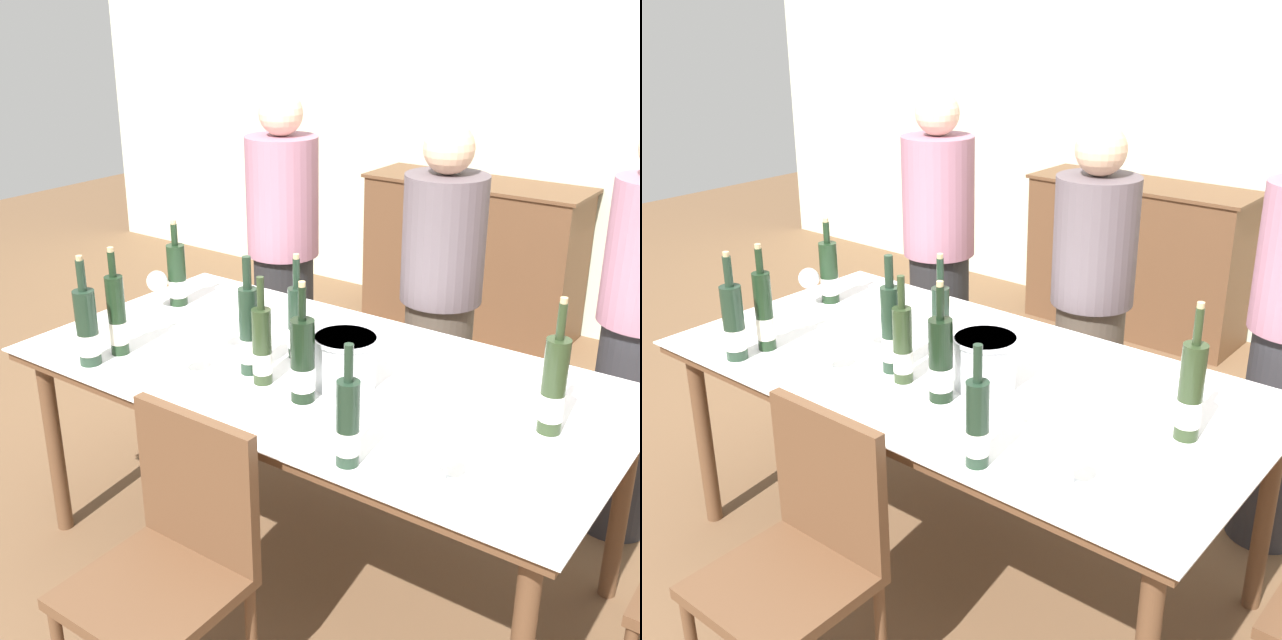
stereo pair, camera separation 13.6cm
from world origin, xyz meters
TOP-DOWN VIEW (x-y plane):
  - ground_plane at (0.00, 0.00)m, footprint 12.00×12.00m
  - back_wall at (0.00, 2.71)m, footprint 8.00×0.10m
  - sideboard_cabinet at (-0.58, 2.42)m, footprint 1.36×0.46m
  - dining_table at (0.00, 0.00)m, footprint 2.05×1.05m
  - ice_bucket at (0.14, -0.05)m, footprint 0.21×0.21m
  - wine_bottle_0 at (-0.65, -0.30)m, footprint 0.06×0.06m
  - wine_bottle_1 at (0.78, 0.05)m, footprint 0.07×0.07m
  - wine_bottle_2 at (-0.10, -0.19)m, footprint 0.06×0.06m
  - wine_bottle_3 at (-0.18, -0.15)m, footprint 0.07×0.07m
  - wine_bottle_4 at (-0.67, -0.42)m, footprint 0.07×0.07m
  - wine_bottle_5 at (0.40, -0.43)m, footprint 0.07×0.07m
  - wine_bottle_6 at (0.08, -0.21)m, footprint 0.08×0.08m
  - wine_bottle_7 at (-0.83, 0.17)m, footprint 0.07×0.07m
  - wine_bottle_8 at (-0.13, 0.04)m, footprint 0.06×0.06m
  - wine_glass_0 at (-0.34, -0.29)m, footprint 0.07×0.07m
  - wine_glass_1 at (0.66, -0.37)m, footprint 0.07×0.07m
  - wine_glass_2 at (-0.85, 0.08)m, footprint 0.08×0.08m
  - wine_glass_3 at (-0.38, -0.06)m, footprint 0.07×0.07m
  - chair_near_front at (0.04, -0.75)m, footprint 0.42×0.42m
  - person_host at (-0.80, 0.82)m, footprint 0.33×0.33m
  - person_guest_left at (0.04, 0.78)m, footprint 0.33×0.33m

SIDE VIEW (x-z plane):
  - ground_plane at x=0.00m, z-range 0.00..0.00m
  - sideboard_cabinet at x=-0.58m, z-range 0.00..0.92m
  - chair_near_front at x=0.04m, z-range 0.07..0.97m
  - dining_table at x=0.00m, z-range 0.32..1.10m
  - person_guest_left at x=0.04m, z-range 0.00..1.51m
  - person_host at x=-0.80m, z-range 0.00..1.57m
  - wine_glass_1 at x=0.66m, z-range 0.80..0.92m
  - wine_glass_0 at x=-0.34m, z-range 0.80..0.93m
  - ice_bucket at x=0.14m, z-range 0.78..0.95m
  - wine_glass_3 at x=-0.38m, z-range 0.80..0.94m
  - wine_glass_2 at x=-0.85m, z-range 0.81..0.97m
  - wine_bottle_7 at x=-0.83m, z-range 0.72..1.07m
  - wine_bottle_5 at x=0.40m, z-range 0.72..1.07m
  - wine_bottle_2 at x=-0.10m, z-range 0.72..1.08m
  - wine_bottle_8 at x=-0.13m, z-range 0.71..1.09m
  - wine_bottle_6 at x=0.08m, z-range 0.71..1.10m
  - wine_bottle_4 at x=-0.67m, z-range 0.71..1.10m
  - wine_bottle_0 at x=-0.65m, z-range 0.72..1.11m
  - wine_bottle_1 at x=0.78m, z-range 0.71..1.12m
  - wine_bottle_3 at x=-0.18m, z-range 0.72..1.12m
  - back_wall at x=0.00m, z-range 0.00..2.80m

